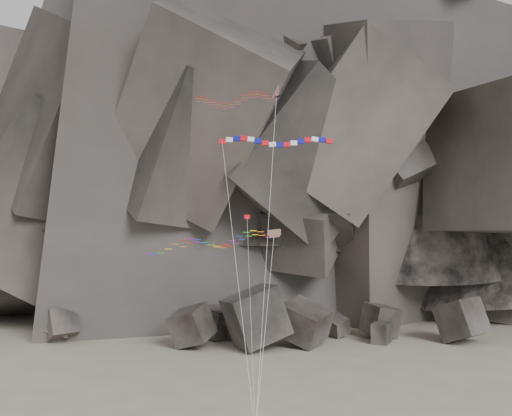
{
  "coord_description": "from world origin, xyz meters",
  "views": [
    {
      "loc": [
        2.32,
        -51.3,
        16.85
      ],
      "look_at": [
        0.5,
        6.0,
        18.85
      ],
      "focal_mm": 40.0,
      "sensor_mm": 36.0,
      "label": 1
    }
  ],
  "objects_px": {
    "parafoil_kite": "(206,242)",
    "pennant_kite": "(248,251)",
    "banner_kite": "(275,142)",
    "delta_kite": "(232,99)"
  },
  "relations": [
    {
      "from": "pennant_kite",
      "to": "banner_kite",
      "type": "bearing_deg",
      "value": 39.3
    },
    {
      "from": "banner_kite",
      "to": "pennant_kite",
      "type": "distance_m",
      "value": 12.95
    },
    {
      "from": "delta_kite",
      "to": "pennant_kite",
      "type": "bearing_deg",
      "value": -32.19
    },
    {
      "from": "banner_kite",
      "to": "parafoil_kite",
      "type": "height_order",
      "value": "banner_kite"
    },
    {
      "from": "delta_kite",
      "to": "parafoil_kite",
      "type": "height_order",
      "value": "delta_kite"
    },
    {
      "from": "delta_kite",
      "to": "pennant_kite",
      "type": "xyz_separation_m",
      "value": [
        1.55,
        -2.37,
        -13.71
      ]
    },
    {
      "from": "delta_kite",
      "to": "banner_kite",
      "type": "height_order",
      "value": "delta_kite"
    },
    {
      "from": "banner_kite",
      "to": "pennant_kite",
      "type": "xyz_separation_m",
      "value": [
        -2.41,
        -7.22,
        -10.48
      ]
    },
    {
      "from": "banner_kite",
      "to": "pennant_kite",
      "type": "height_order",
      "value": "banner_kite"
    },
    {
      "from": "parafoil_kite",
      "to": "pennant_kite",
      "type": "bearing_deg",
      "value": -51.36
    }
  ]
}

